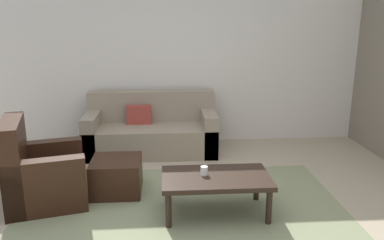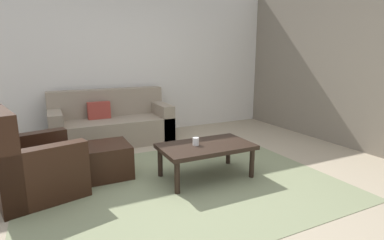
{
  "view_description": "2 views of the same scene",
  "coord_description": "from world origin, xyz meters",
  "px_view_note": "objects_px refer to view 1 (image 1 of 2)",
  "views": [
    {
      "loc": [
        -0.16,
        -3.54,
        1.96
      ],
      "look_at": [
        0.13,
        0.58,
        0.87
      ],
      "focal_mm": 36.04,
      "sensor_mm": 36.0,
      "label": 1
    },
    {
      "loc": [
        -1.31,
        -2.89,
        1.46
      ],
      "look_at": [
        0.2,
        0.18,
        0.7
      ],
      "focal_mm": 27.73,
      "sensor_mm": 36.0,
      "label": 2
    }
  ],
  "objects_px": {
    "couch_main": "(151,131)",
    "cup": "(204,171)",
    "coffee_table": "(216,181)",
    "ottoman": "(117,176)",
    "armchair_leather": "(39,176)"
  },
  "relations": [
    {
      "from": "ottoman",
      "to": "cup",
      "type": "distance_m",
      "value": 1.13
    },
    {
      "from": "coffee_table",
      "to": "cup",
      "type": "distance_m",
      "value": 0.16
    },
    {
      "from": "armchair_leather",
      "to": "coffee_table",
      "type": "distance_m",
      "value": 1.92
    },
    {
      "from": "armchair_leather",
      "to": "cup",
      "type": "relative_size",
      "value": 10.67
    },
    {
      "from": "armchair_leather",
      "to": "ottoman",
      "type": "relative_size",
      "value": 1.74
    },
    {
      "from": "couch_main",
      "to": "armchair_leather",
      "type": "distance_m",
      "value": 2.03
    },
    {
      "from": "ottoman",
      "to": "coffee_table",
      "type": "bearing_deg",
      "value": -27.8
    },
    {
      "from": "armchair_leather",
      "to": "couch_main",
      "type": "bearing_deg",
      "value": 55.24
    },
    {
      "from": "couch_main",
      "to": "cup",
      "type": "xyz_separation_m",
      "value": [
        0.6,
        -2.0,
        0.16
      ]
    },
    {
      "from": "couch_main",
      "to": "coffee_table",
      "type": "distance_m",
      "value": 2.16
    },
    {
      "from": "coffee_table",
      "to": "ottoman",
      "type": "bearing_deg",
      "value": 152.2
    },
    {
      "from": "ottoman",
      "to": "cup",
      "type": "xyz_separation_m",
      "value": [
        0.96,
        -0.53,
        0.26
      ]
    },
    {
      "from": "cup",
      "to": "armchair_leather",
      "type": "bearing_deg",
      "value": 169.41
    },
    {
      "from": "armchair_leather",
      "to": "ottoman",
      "type": "bearing_deg",
      "value": 14.27
    },
    {
      "from": "ottoman",
      "to": "coffee_table",
      "type": "distance_m",
      "value": 1.23
    }
  ]
}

